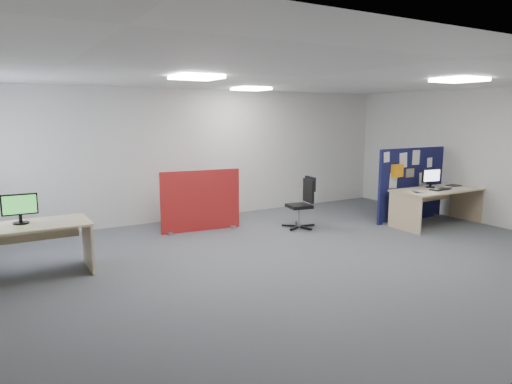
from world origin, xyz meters
name	(u,v)px	position (x,y,z in m)	size (l,w,h in m)	color
floor	(304,259)	(0.00, 0.00, 0.00)	(9.00, 9.00, 0.00)	#4F5156
ceiling	(308,77)	(0.00, 0.00, 2.70)	(9.00, 7.00, 0.02)	white
wall_back	(208,154)	(0.00, 3.50, 1.35)	(9.00, 0.02, 2.70)	silver
wall_right	(491,157)	(4.50, 0.00, 1.35)	(0.02, 7.00, 2.70)	silver
ceiling_lights	(299,83)	(0.33, 0.67, 2.67)	(4.10, 4.10, 0.04)	white
navy_divider	(411,184)	(3.46, 1.03, 0.76)	(1.83, 0.30, 1.51)	#0E1536
main_desk	(436,197)	(3.58, 0.50, 0.57)	(1.89, 0.84, 0.73)	tan
monitor_main	(431,177)	(3.60, 0.65, 0.94)	(0.43, 0.18, 0.38)	black
keyboard	(440,189)	(3.52, 0.36, 0.74)	(0.45, 0.18, 0.03)	black
mouse	(450,188)	(3.84, 0.38, 0.74)	(0.10, 0.06, 0.03)	#A3A2A8
paper_tray	(453,185)	(4.19, 0.56, 0.74)	(0.28, 0.22, 0.01)	black
red_divider	(201,201)	(-0.64, 2.41, 0.56)	(1.53, 0.30, 1.15)	maroon
second_desk	(26,237)	(-3.68, 1.28, 0.55)	(1.60, 0.80, 0.73)	tan
monitor_second	(20,207)	(-3.72, 1.33, 0.95)	(0.45, 0.20, 0.41)	black
office_chair	(304,200)	(1.17, 1.62, 0.56)	(0.64, 0.64, 0.98)	black
desk_papers	(433,189)	(3.44, 0.47, 0.73)	(1.48, 0.85, 0.00)	white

